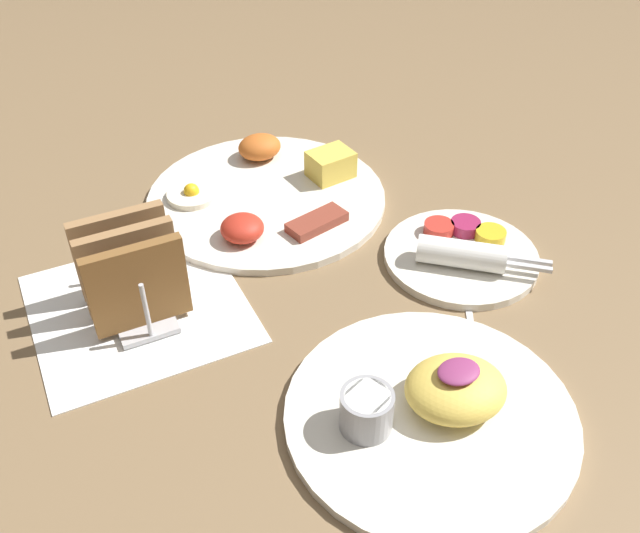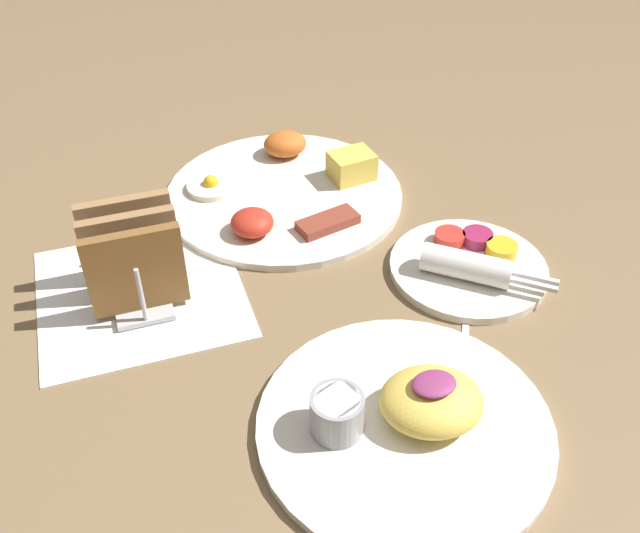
% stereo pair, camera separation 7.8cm
% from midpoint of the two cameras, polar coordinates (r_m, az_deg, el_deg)
% --- Properties ---
extents(ground_plane, '(3.00, 3.00, 0.00)m').
position_cam_midpoint_polar(ground_plane, '(0.78, 1.03, -3.00)').
color(ground_plane, brown).
extents(napkin_flat, '(0.22, 0.22, 0.00)m').
position_cam_midpoint_polar(napkin_flat, '(0.80, -11.51, -2.15)').
color(napkin_flat, white).
rests_on(napkin_flat, ground_plane).
extents(plate_breakfast, '(0.31, 0.31, 0.05)m').
position_cam_midpoint_polar(plate_breakfast, '(0.93, -0.37, 6.03)').
color(plate_breakfast, silver).
rests_on(plate_breakfast, ground_plane).
extents(plate_condiments, '(0.18, 0.18, 0.04)m').
position_cam_midpoint_polar(plate_condiments, '(0.84, 14.46, 0.04)').
color(plate_condiments, silver).
rests_on(plate_condiments, ground_plane).
extents(plate_foreground, '(0.27, 0.27, 0.06)m').
position_cam_midpoint_polar(plate_foreground, '(0.66, 10.32, -11.99)').
color(plate_foreground, silver).
rests_on(plate_foreground, ground_plane).
extents(toast_rack, '(0.10, 0.12, 0.10)m').
position_cam_midpoint_polar(toast_rack, '(0.77, -11.98, 0.64)').
color(toast_rack, '#B7B7BC').
rests_on(toast_rack, ground_plane).
extents(teaspoon, '(0.07, 0.11, 0.01)m').
position_cam_midpoint_polar(teaspoon, '(0.72, 14.48, -8.75)').
color(teaspoon, silver).
rests_on(teaspoon, ground_plane).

